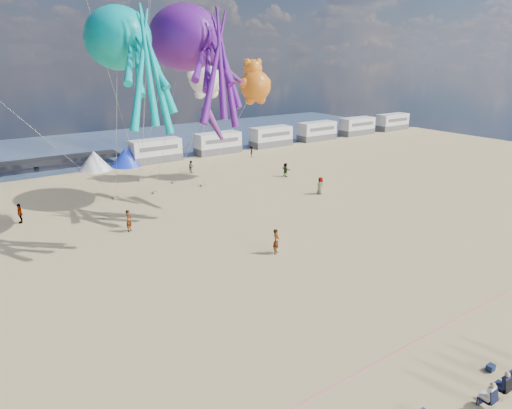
% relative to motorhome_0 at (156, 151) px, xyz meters
% --- Properties ---
extents(ground, '(120.00, 120.00, 0.00)m').
position_rel_motorhome_0_xyz_m(ground, '(-6.00, -40.00, -1.50)').
color(ground, '#D4B87A').
rests_on(ground, ground).
extents(water, '(120.00, 120.00, 0.00)m').
position_rel_motorhome_0_xyz_m(water, '(-6.00, 15.00, -1.48)').
color(water, '#3C5273').
rests_on(water, ground).
extents(motorhome_0, '(6.60, 2.50, 3.00)m').
position_rel_motorhome_0_xyz_m(motorhome_0, '(0.00, 0.00, 0.00)').
color(motorhome_0, silver).
rests_on(motorhome_0, ground).
extents(motorhome_1, '(6.60, 2.50, 3.00)m').
position_rel_motorhome_0_xyz_m(motorhome_1, '(9.50, 0.00, 0.00)').
color(motorhome_1, silver).
rests_on(motorhome_1, ground).
extents(motorhome_2, '(6.60, 2.50, 3.00)m').
position_rel_motorhome_0_xyz_m(motorhome_2, '(19.00, 0.00, 0.00)').
color(motorhome_2, silver).
rests_on(motorhome_2, ground).
extents(motorhome_3, '(6.60, 2.50, 3.00)m').
position_rel_motorhome_0_xyz_m(motorhome_3, '(28.50, 0.00, 0.00)').
color(motorhome_3, silver).
rests_on(motorhome_3, ground).
extents(motorhome_4, '(6.60, 2.50, 3.00)m').
position_rel_motorhome_0_xyz_m(motorhome_4, '(38.00, 0.00, 0.00)').
color(motorhome_4, silver).
rests_on(motorhome_4, ground).
extents(motorhome_5, '(6.60, 2.50, 3.00)m').
position_rel_motorhome_0_xyz_m(motorhome_5, '(47.50, 0.00, 0.00)').
color(motorhome_5, silver).
rests_on(motorhome_5, ground).
extents(tent_white, '(4.00, 4.00, 2.40)m').
position_rel_motorhome_0_xyz_m(tent_white, '(-8.00, 0.00, -0.30)').
color(tent_white, white).
rests_on(tent_white, ground).
extents(tent_blue, '(4.00, 4.00, 2.40)m').
position_rel_motorhome_0_xyz_m(tent_blue, '(-4.00, 0.00, -0.30)').
color(tent_blue, '#1933CC').
rests_on(tent_blue, ground).
extents(cooler_navy, '(0.38, 0.28, 0.30)m').
position_rel_motorhome_0_xyz_m(cooler_navy, '(-4.53, -48.27, -1.35)').
color(cooler_navy, '#152144').
rests_on(cooler_navy, ground).
extents(rope_line, '(34.00, 0.03, 0.03)m').
position_rel_motorhome_0_xyz_m(rope_line, '(-6.00, -45.00, -1.48)').
color(rope_line, '#F2338C').
rests_on(rope_line, ground).
extents(standing_person, '(0.80, 0.77, 1.85)m').
position_rel_motorhome_0_xyz_m(standing_person, '(-4.72, -32.57, -0.58)').
color(standing_person, tan).
rests_on(standing_person, ground).
extents(beachgoer_0, '(0.45, 0.66, 1.77)m').
position_rel_motorhome_0_xyz_m(beachgoer_0, '(7.83, -23.45, -0.62)').
color(beachgoer_0, '#7F6659').
rests_on(beachgoer_0, ground).
extents(beachgoer_1, '(0.62, 0.81, 1.48)m').
position_rel_motorhome_0_xyz_m(beachgoer_1, '(1.10, -7.98, -0.76)').
color(beachgoer_1, '#7F6659').
rests_on(beachgoer_1, ground).
extents(beachgoer_2, '(0.89, 0.92, 1.49)m').
position_rel_motorhome_0_xyz_m(beachgoer_2, '(11.97, -4.85, -0.76)').
color(beachgoer_2, '#7F6659').
rests_on(beachgoer_2, ground).
extents(beachgoer_3, '(0.92, 1.23, 1.70)m').
position_rel_motorhome_0_xyz_m(beachgoer_3, '(-18.67, -15.28, -0.65)').
color(beachgoer_3, '#7F6659').
rests_on(beachgoer_3, ground).
extents(beachgoer_4, '(0.41, 0.96, 1.62)m').
position_rel_motorhome_0_xyz_m(beachgoer_4, '(9.29, -15.91, -0.69)').
color(beachgoer_4, '#7F6659').
rests_on(beachgoer_4, ground).
extents(beachgoer_5, '(1.52, 1.58, 1.80)m').
position_rel_motorhome_0_xyz_m(beachgoer_5, '(-11.81, -22.41, -0.60)').
color(beachgoer_5, '#7F6659').
rests_on(beachgoer_5, ground).
extents(sandbag_a, '(0.50, 0.35, 0.22)m').
position_rel_motorhome_0_xyz_m(sandbag_a, '(-9.86, -13.21, -1.39)').
color(sandbag_a, gray).
rests_on(sandbag_a, ground).
extents(sandbag_b, '(0.50, 0.35, 0.22)m').
position_rel_motorhome_0_xyz_m(sandbag_b, '(-5.94, -13.66, -1.39)').
color(sandbag_b, gray).
rests_on(sandbag_b, ground).
extents(sandbag_c, '(0.50, 0.35, 0.22)m').
position_rel_motorhome_0_xyz_m(sandbag_c, '(-0.63, -14.11, -1.39)').
color(sandbag_c, gray).
rests_on(sandbag_c, ground).
extents(sandbag_d, '(0.50, 0.35, 0.22)m').
position_rel_motorhome_0_xyz_m(sandbag_d, '(-2.66, -11.22, -1.39)').
color(sandbag_d, gray).
rests_on(sandbag_d, ground).
extents(sandbag_e, '(0.50, 0.35, 0.22)m').
position_rel_motorhome_0_xyz_m(sandbag_e, '(-5.33, -8.19, -1.39)').
color(sandbag_e, gray).
rests_on(sandbag_e, ground).
extents(kite_octopus_teal, '(4.79, 9.96, 11.09)m').
position_rel_motorhome_0_xyz_m(kite_octopus_teal, '(-10.97, -21.06, 13.21)').
color(kite_octopus_teal, '#02AAAA').
extents(kite_octopus_purple, '(7.91, 11.79, 12.42)m').
position_rel_motorhome_0_xyz_m(kite_octopus_purple, '(-3.68, -17.30, 13.45)').
color(kite_octopus_purple, '#5C1485').
extents(kite_panda, '(5.83, 5.69, 6.39)m').
position_rel_motorhome_0_xyz_m(kite_panda, '(1.58, -11.52, 9.69)').
color(kite_panda, white).
extents(kite_teddy_orange, '(4.33, 4.11, 5.77)m').
position_rel_motorhome_0_xyz_m(kite_teddy_orange, '(6.29, -14.09, 8.78)').
color(kite_teddy_orange, orange).
extents(windsock_mid, '(1.98, 5.28, 5.19)m').
position_rel_motorhome_0_xyz_m(windsock_mid, '(-0.70, -19.18, 10.75)').
color(windsock_mid, red).
extents(windsock_right, '(1.62, 4.70, 4.61)m').
position_rel_motorhome_0_xyz_m(windsock_right, '(-2.30, -19.75, 6.05)').
color(windsock_right, red).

